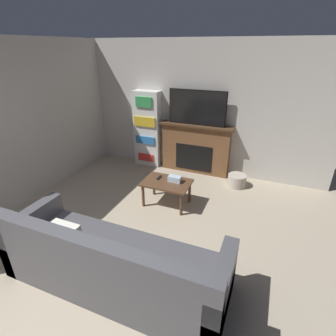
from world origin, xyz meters
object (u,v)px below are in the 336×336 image
object	(u,v)px
coffee_table	(167,185)
bookshelf	(148,129)
tv	(197,108)
couch	(112,264)
fireplace	(195,148)
storage_basket	(237,181)

from	to	relation	value
coffee_table	bookshelf	size ratio (longest dim) A/B	0.48
tv	couch	world-z (taller)	tv
coffee_table	couch	bearing A→B (deg)	-86.96
couch	fireplace	bearing A→B (deg)	90.73
couch	tv	bearing A→B (deg)	90.73
fireplace	couch	bearing A→B (deg)	-89.27
coffee_table	bookshelf	distance (m)	1.87
fireplace	couch	distance (m)	3.32
couch	bookshelf	world-z (taller)	bookshelf
fireplace	coffee_table	size ratio (longest dim) A/B	1.91
tv	couch	bearing A→B (deg)	-89.27
tv	coffee_table	distance (m)	1.80
tv	coffee_table	xyz separation A→B (m)	(-0.06, -1.46, -1.04)
tv	couch	xyz separation A→B (m)	(0.04, -3.29, -1.12)
storage_basket	bookshelf	bearing A→B (deg)	171.29
tv	bookshelf	size ratio (longest dim) A/B	0.71
fireplace	tv	bearing A→B (deg)	-90.00
fireplace	bookshelf	bearing A→B (deg)	-178.86
bookshelf	storage_basket	size ratio (longest dim) A/B	4.70
fireplace	tv	distance (m)	0.88
couch	coffee_table	xyz separation A→B (m)	(-0.10, 1.83, 0.07)
coffee_table	tv	bearing A→B (deg)	87.84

